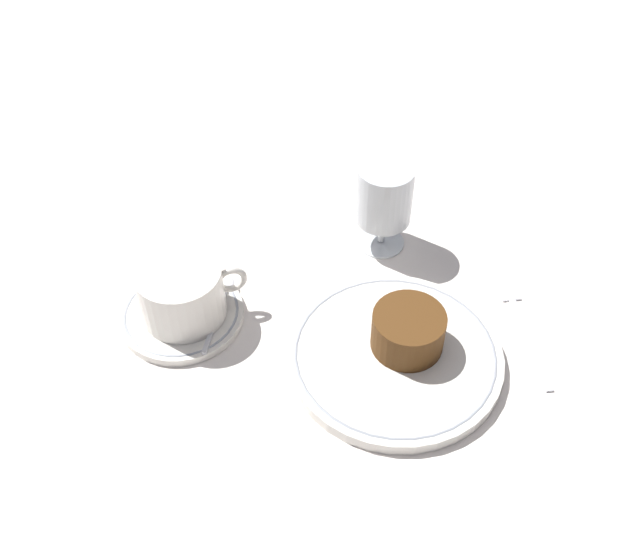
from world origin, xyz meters
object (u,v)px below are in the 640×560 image
at_px(dinner_plate, 395,356).
at_px(coffee_cup, 182,291).
at_px(dessert_cake, 408,331).
at_px(wine_glass, 384,198).
at_px(fork, 517,311).

distance_m(dinner_plate, coffee_cup, 0.24).
bearing_deg(coffee_cup, dessert_cake, -27.94).
distance_m(coffee_cup, dessert_cake, 0.25).
xyz_separation_m(wine_glass, fork, (0.11, -0.15, -0.07)).
bearing_deg(coffee_cup, wine_glass, 12.08).
xyz_separation_m(wine_glass, dessert_cake, (-0.03, -0.17, -0.04)).
bearing_deg(dinner_plate, coffee_cup, 148.73).
bearing_deg(wine_glass, dessert_cake, -100.89).
relative_size(dinner_plate, fork, 1.29).
xyz_separation_m(dinner_plate, coffee_cup, (-0.20, 0.12, 0.04)).
xyz_separation_m(dinner_plate, fork, (0.16, 0.02, -0.01)).
bearing_deg(coffee_cup, fork, -15.33).
height_order(dinner_plate, wine_glass, wine_glass).
xyz_separation_m(coffee_cup, fork, (0.36, -0.10, -0.04)).
distance_m(fork, dessert_cake, 0.15).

